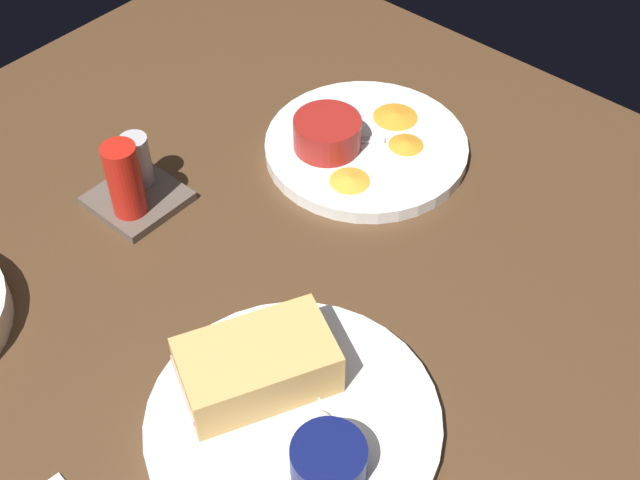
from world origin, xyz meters
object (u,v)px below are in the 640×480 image
object	(u,v)px
plate_sandwich_main	(293,423)
ramekin_dark_sauce	(329,460)
sandwich_half_near	(257,365)
ramekin_light_gravy	(327,132)
spoon_by_dark_ramekin	(319,413)
condiment_caddy	(132,182)
plate_chips_companion	(366,147)
spoon_by_gravy_ramekin	(323,140)

from	to	relation	value
plate_sandwich_main	ramekin_dark_sauce	distance (cm)	6.23
sandwich_half_near	ramekin_light_gravy	world-z (taller)	sandwich_half_near
sandwich_half_near	spoon_by_dark_ramekin	size ratio (longest dim) A/B	1.77
sandwich_half_near	condiment_caddy	distance (cm)	27.68
ramekin_dark_sauce	spoon_by_dark_ramekin	xyz separation A→B (cm)	(3.32, 3.93, -1.40)
plate_sandwich_main	condiment_caddy	xyz separation A→B (cm)	(9.04, 31.13, 2.61)
sandwich_half_near	spoon_by_dark_ramekin	xyz separation A→B (cm)	(0.87, -6.21, -2.04)
ramekin_light_gravy	plate_sandwich_main	bearing A→B (deg)	-143.85
plate_chips_companion	condiment_caddy	distance (cm)	26.59
plate_sandwich_main	spoon_by_gravy_ramekin	bearing A→B (deg)	36.94
sandwich_half_near	spoon_by_gravy_ramekin	bearing A→B (deg)	31.05
plate_chips_companion	spoon_by_gravy_ramekin	size ratio (longest dim) A/B	2.80
spoon_by_gravy_ramekin	condiment_caddy	bearing A→B (deg)	153.98
spoon_by_dark_ramekin	plate_chips_companion	world-z (taller)	spoon_by_dark_ramekin
plate_sandwich_main	sandwich_half_near	world-z (taller)	sandwich_half_near
ramekin_dark_sauce	plate_chips_companion	size ratio (longest dim) A/B	0.27
sandwich_half_near	ramekin_dark_sauce	xyz separation A→B (cm)	(-2.45, -10.14, -0.63)
plate_chips_companion	ramekin_light_gravy	xyz separation A→B (cm)	(-3.47, 2.89, 2.77)
plate_sandwich_main	spoon_by_dark_ramekin	distance (cm)	2.47
spoon_by_dark_ramekin	ramekin_light_gravy	size ratio (longest dim) A/B	1.11
spoon_by_dark_ramekin	spoon_by_gravy_ramekin	world-z (taller)	same
spoon_by_gravy_ramekin	plate_chips_companion	bearing A→B (deg)	-47.29
plate_chips_companion	spoon_by_gravy_ramekin	bearing A→B (deg)	132.71
sandwich_half_near	ramekin_dark_sauce	distance (cm)	10.45
plate_sandwich_main	plate_chips_companion	distance (cm)	36.68
sandwich_half_near	plate_chips_companion	size ratio (longest dim) A/B	0.65
ramekin_dark_sauce	spoon_by_dark_ramekin	world-z (taller)	ramekin_dark_sauce
condiment_caddy	sandwich_half_near	bearing A→B (deg)	-107.50
ramekin_dark_sauce	condiment_caddy	bearing A→B (deg)	73.57
condiment_caddy	plate_chips_companion	bearing A→B (deg)	-29.88
ramekin_dark_sauce	spoon_by_dark_ramekin	bearing A→B (deg)	49.77
sandwich_half_near	plate_chips_companion	bearing A→B (deg)	22.91
sandwich_half_near	ramekin_dark_sauce	size ratio (longest dim) A/B	2.44
sandwich_half_near	ramekin_light_gravy	size ratio (longest dim) A/B	1.97
spoon_by_dark_ramekin	ramekin_light_gravy	xyz separation A→B (cm)	(26.92, 22.31, 1.60)
spoon_by_dark_ramekin	condiment_caddy	world-z (taller)	condiment_caddy
sandwich_half_near	spoon_by_dark_ramekin	bearing A→B (deg)	-82.01
sandwich_half_near	ramekin_light_gravy	bearing A→B (deg)	30.08
sandwich_half_near	ramekin_dark_sauce	world-z (taller)	sandwich_half_near
plate_sandwich_main	spoon_by_gravy_ramekin	distance (cm)	35.88
plate_sandwich_main	ramekin_dark_sauce	bearing A→B (deg)	-107.70
spoon_by_gravy_ramekin	ramekin_dark_sauce	bearing A→B (deg)	-138.42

